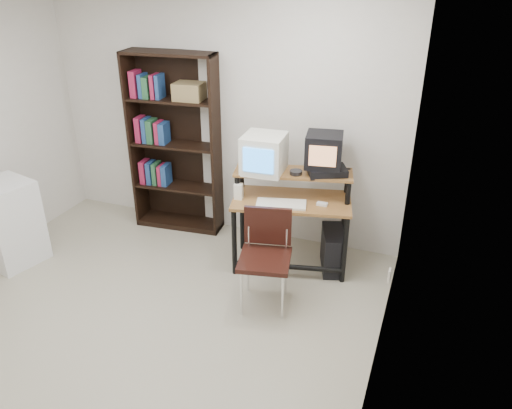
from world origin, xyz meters
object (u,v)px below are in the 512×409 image
(pc_tower, at_px, (333,250))
(school_chair, at_px, (266,248))
(crt_tv, at_px, (324,150))
(computer_desk, at_px, (292,204))
(bookshelf, at_px, (176,142))
(mini_fridge, at_px, (8,223))
(crt_monitor, at_px, (264,154))

(pc_tower, relative_size, school_chair, 0.51)
(crt_tv, xyz_separation_m, school_chair, (-0.27, -0.84, -0.66))
(computer_desk, height_order, bookshelf, bookshelf)
(crt_tv, relative_size, mini_fridge, 0.45)
(pc_tower, xyz_separation_m, school_chair, (-0.45, -0.73, 0.34))
(crt_monitor, bearing_deg, school_chair, -72.01)
(school_chair, relative_size, bookshelf, 0.44)
(crt_monitor, relative_size, school_chair, 0.48)
(pc_tower, relative_size, mini_fridge, 0.52)
(computer_desk, distance_m, crt_tv, 0.61)
(bookshelf, bearing_deg, crt_monitor, -22.79)
(computer_desk, relative_size, crt_tv, 3.21)
(crt_monitor, relative_size, bookshelf, 0.21)
(computer_desk, xyz_separation_m, bookshelf, (-1.47, 0.38, 0.33))
(school_chair, bearing_deg, bookshelf, 131.59)
(pc_tower, bearing_deg, bookshelf, 152.22)
(crt_monitor, distance_m, mini_fridge, 2.68)
(computer_desk, xyz_separation_m, crt_monitor, (-0.30, 0.01, 0.47))
(crt_monitor, height_order, bookshelf, bookshelf)
(mini_fridge, bearing_deg, crt_monitor, 35.81)
(crt_monitor, relative_size, pc_tower, 0.94)
(computer_desk, xyz_separation_m, crt_tv, (0.25, 0.17, 0.53))
(computer_desk, relative_size, pc_tower, 2.76)
(computer_desk, height_order, crt_tv, crt_tv)
(computer_desk, height_order, school_chair, computer_desk)
(computer_desk, xyz_separation_m, pc_tower, (0.43, 0.06, -0.47))
(crt_monitor, relative_size, mini_fridge, 0.49)
(pc_tower, bearing_deg, computer_desk, 169.63)
(crt_tv, xyz_separation_m, mini_fridge, (-2.93, -1.13, -0.78))
(computer_desk, distance_m, crt_monitor, 0.56)
(bookshelf, bearing_deg, computer_desk, -20.00)
(mini_fridge, bearing_deg, school_chair, 19.77)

